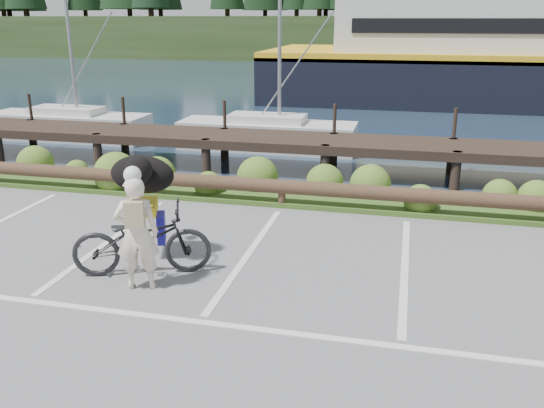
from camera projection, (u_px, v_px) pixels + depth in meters
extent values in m
plane|color=#5F5F62|center=(210.00, 308.00, 7.96)|extent=(72.00, 72.00, 0.00)
plane|color=#19283C|center=(384.00, 75.00, 52.74)|extent=(160.00, 160.00, 0.00)
cube|color=#3D5B21|center=(289.00, 195.00, 12.85)|extent=(34.00, 1.60, 0.10)
imported|color=black|center=(142.00, 240.00, 8.87)|extent=(2.25, 1.42, 1.12)
imported|color=white|center=(137.00, 233.00, 8.31)|extent=(0.73, 0.60, 1.72)
ellipsoid|color=black|center=(142.00, 174.00, 9.25)|extent=(0.86, 1.19, 0.62)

